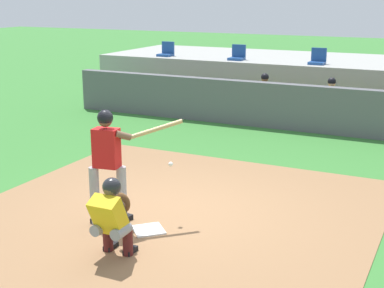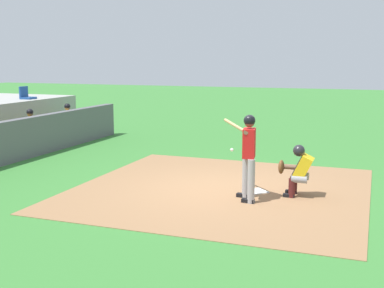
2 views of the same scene
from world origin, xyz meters
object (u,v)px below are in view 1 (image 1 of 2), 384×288
dugout_player_1 (330,101)px  stadium_seat_2 (318,60)px  stadium_seat_1 (237,56)px  dugout_player_0 (263,96)px  stadium_seat_0 (166,52)px  batter_at_plate (109,160)px  home_plate (148,230)px  catcher_crouched (113,214)px

dugout_player_1 → stadium_seat_2: bearing=113.1°
dugout_player_1 → stadium_seat_1: 4.11m
dugout_player_0 → stadium_seat_0: stadium_seat_0 is taller
stadium_seat_1 → stadium_seat_2: 2.60m
dugout_player_1 → batter_at_plate: bearing=-100.7°
home_plate → stadium_seat_1: bearing=104.3°
home_plate → stadium_seat_0: bearing=117.1°
dugout_player_1 → stadium_seat_0: (-6.07, 2.03, 0.86)m
batter_at_plate → catcher_crouched: 1.22m
home_plate → catcher_crouched: bearing=-90.6°
stadium_seat_1 → batter_at_plate: bearing=-79.3°
catcher_crouched → stadium_seat_0: stadium_seat_0 is taller
dugout_player_0 → stadium_seat_0: bearing=154.1°
stadium_seat_1 → stadium_seat_2: bearing=0.0°
stadium_seat_2 → stadium_seat_1: bearing=180.0°
home_plate → batter_at_plate: batter_at_plate is taller
home_plate → dugout_player_1: bearing=83.9°
dugout_player_0 → stadium_seat_1: 2.72m
catcher_crouched → stadium_seat_2: 11.13m
dugout_player_1 → stadium_seat_2: stadium_seat_2 is taller
dugout_player_0 → stadium_seat_2: size_ratio=2.71×
batter_at_plate → stadium_seat_2: stadium_seat_2 is taller
dugout_player_1 → stadium_seat_1: (-3.47, 2.03, 0.86)m
batter_at_plate → dugout_player_1: bearing=79.3°
dugout_player_1 → catcher_crouched: bearing=-95.5°
dugout_player_0 → dugout_player_1: (1.88, 0.00, 0.00)m
batter_at_plate → stadium_seat_0: size_ratio=3.76×
stadium_seat_0 → stadium_seat_1: same height
home_plate → dugout_player_0: dugout_player_0 is taller
catcher_crouched → dugout_player_1: bearing=84.5°
dugout_player_0 → stadium_seat_2: 2.43m
batter_at_plate → stadium_seat_1: (-1.92, 10.16, 0.50)m
dugout_player_1 → stadium_seat_0: 6.46m
batter_at_plate → stadium_seat_2: (0.68, 10.16, 0.50)m
dugout_player_0 → stadium_seat_2: bearing=63.6°
stadium_seat_0 → stadium_seat_2: size_ratio=1.00×
stadium_seat_2 → dugout_player_0: bearing=-116.4°
dugout_player_0 → dugout_player_1: bearing=0.0°
stadium_seat_1 → home_plate: bearing=-75.7°
dugout_player_1 → dugout_player_0: bearing=180.0°
home_plate → stadium_seat_2: (0.00, 10.18, 1.51)m
home_plate → catcher_crouched: 1.08m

